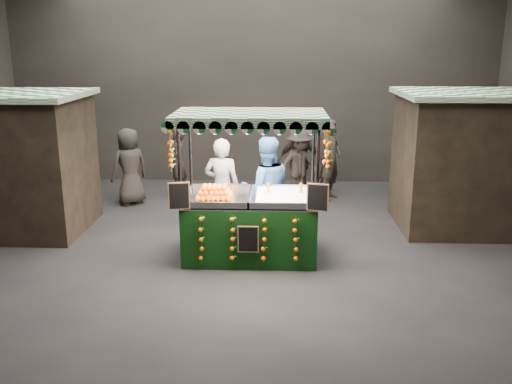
{
  "coord_description": "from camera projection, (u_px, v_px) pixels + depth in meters",
  "views": [
    {
      "loc": [
        0.63,
        -8.95,
        3.49
      ],
      "look_at": [
        0.28,
        0.03,
        1.04
      ],
      "focal_mm": 38.99,
      "sensor_mm": 36.0,
      "label": 1
    }
  ],
  "objects": [
    {
      "name": "vendor_blue",
      "position": [
        266.0,
        190.0,
        9.82
      ],
      "size": [
        1.04,
        0.88,
        1.9
      ],
      "rotation": [
        0.0,
        0.0,
        3.33
      ],
      "color": "#284B81",
      "rests_on": "ground"
    },
    {
      "name": "shopper_0",
      "position": [
        66.0,
        164.0,
        12.33
      ],
      "size": [
        0.69,
        0.52,
        1.7
      ],
      "rotation": [
        0.0,
        0.0,
        -0.2
      ],
      "color": "#292421",
      "rests_on": "ground"
    },
    {
      "name": "neighbour_stall_right",
      "position": [
        476.0,
        160.0,
        10.51
      ],
      "size": [
        3.0,
        2.2,
        2.6
      ],
      "color": "black",
      "rests_on": "ground"
    },
    {
      "name": "juice_stall",
      "position": [
        251.0,
        215.0,
        9.07
      ],
      "size": [
        2.49,
        1.46,
        2.41
      ],
      "color": "black",
      "rests_on": "ground"
    },
    {
      "name": "shopper_6",
      "position": [
        178.0,
        162.0,
        12.8
      ],
      "size": [
        0.43,
        0.61,
        1.58
      ],
      "rotation": [
        0.0,
        0.0,
        -1.48
      ],
      "color": "black",
      "rests_on": "ground"
    },
    {
      "name": "neighbour_stall_left",
      "position": [
        7.0,
        162.0,
        10.35
      ],
      "size": [
        3.0,
        2.2,
        2.6
      ],
      "color": "black",
      "rests_on": "ground"
    },
    {
      "name": "shopper_7",
      "position": [
        331.0,
        159.0,
        12.51
      ],
      "size": [
        0.7,
        0.79,
        1.82
      ],
      "rotation": [
        0.0,
        0.0,
        1.07
      ],
      "color": "#282421",
      "rests_on": "ground"
    },
    {
      "name": "shopper_2",
      "position": [
        300.0,
        161.0,
        12.62
      ],
      "size": [
        1.03,
        0.48,
        1.71
      ],
      "rotation": [
        0.0,
        0.0,
        3.08
      ],
      "color": "black",
      "rests_on": "ground"
    },
    {
      "name": "shopper_3",
      "position": [
        300.0,
        166.0,
        12.28
      ],
      "size": [
        1.22,
        1.03,
        1.64
      ],
      "rotation": [
        0.0,
        0.0,
        0.49
      ],
      "color": "#292521",
      "rests_on": "ground"
    },
    {
      "name": "shopper_1",
      "position": [
        447.0,
        176.0,
        10.91
      ],
      "size": [
        1.14,
        1.12,
        1.85
      ],
      "rotation": [
        0.0,
        0.0,
        -0.72
      ],
      "color": "#282420",
      "rests_on": "ground"
    },
    {
      "name": "ground",
      "position": [
        240.0,
        251.0,
        9.57
      ],
      "size": [
        12.0,
        12.0,
        0.0
      ],
      "primitive_type": "plane",
      "color": "black",
      "rests_on": "ground"
    },
    {
      "name": "shopper_5",
      "position": [
        449.0,
        159.0,
        12.49
      ],
      "size": [
        1.16,
        1.78,
        1.83
      ],
      "rotation": [
        0.0,
        0.0,
        1.97
      ],
      "color": "#282420",
      "rests_on": "ground"
    },
    {
      "name": "shopper_4",
      "position": [
        130.0,
        166.0,
        12.14
      ],
      "size": [
        0.97,
        0.95,
        1.68
      ],
      "rotation": [
        0.0,
        0.0,
        3.87
      ],
      "color": "#2C2723",
      "rests_on": "ground"
    },
    {
      "name": "market_hall",
      "position": [
        238.0,
        48.0,
        8.68
      ],
      "size": [
        12.1,
        10.1,
        5.05
      ],
      "color": "black",
      "rests_on": "ground"
    },
    {
      "name": "vendor_grey",
      "position": [
        222.0,
        187.0,
        10.15
      ],
      "size": [
        0.73,
        0.54,
        1.82
      ],
      "rotation": [
        0.0,
        0.0,
        2.98
      ],
      "color": "gray",
      "rests_on": "ground"
    }
  ]
}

